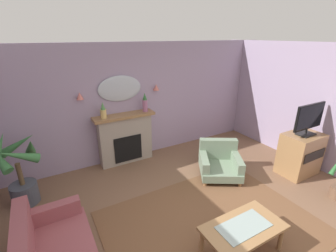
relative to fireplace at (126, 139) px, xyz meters
The scene contains 14 objects.
floor 2.87m from the fireplace, 80.73° to the right, with size 7.26×6.88×0.10m, color brown.
wall_back 0.91m from the fireplace, 26.12° to the left, with size 7.26×0.10×2.66m, color #9E8CA8.
patterned_rug 2.67m from the fireplace, 80.02° to the right, with size 3.20×2.40×0.01m, color brown.
fireplace is the anchor object (origin of this frame).
mantel_vase_right 0.87m from the fireplace, behind, with size 0.13×0.13×0.35m.
mantel_vase_left 0.94m from the fireplace, ahead, with size 0.11×0.11×0.43m.
wall_mirror 1.15m from the fireplace, 90.00° to the left, with size 0.96×0.06×0.56m, color #B2BCC6.
wall_sconce_left 1.38m from the fireplace, behind, with size 0.14×0.14×0.14m, color #D17066.
wall_sconce_right 1.38m from the fireplace, ahead, with size 0.14×0.14×0.14m, color #D17066.
coffee_table 3.19m from the fireplace, 81.12° to the right, with size 1.10×0.60×0.45m.
armchair_in_corner 2.15m from the fireplace, 44.97° to the right, with size 1.11×1.11×0.71m.
tv_cabinet 3.80m from the fireplace, 36.99° to the right, with size 0.80×0.58×0.90m.
tv_flatscreen 3.87m from the fireplace, 37.24° to the right, with size 0.84×0.24×0.65m.
potted_plant_tall_palm 2.15m from the fireplace, 165.86° to the right, with size 0.82×0.81×1.32m.
Camera 1 is at (-2.00, -1.97, 2.80)m, focal length 25.04 mm.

